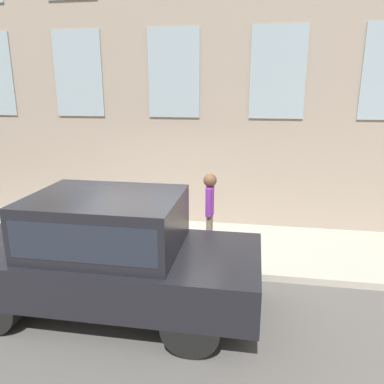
{
  "coord_description": "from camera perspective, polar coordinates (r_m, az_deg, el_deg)",
  "views": [
    {
      "loc": [
        -5.94,
        -1.83,
        3.21
      ],
      "look_at": [
        0.65,
        -0.71,
        1.36
      ],
      "focal_mm": 35.0,
      "sensor_mm": 36.0,
      "label": 1
    }
  ],
  "objects": [
    {
      "name": "ground_plane",
      "position": [
        6.99,
        -6.79,
        -11.97
      ],
      "size": [
        80.0,
        80.0,
        0.0
      ],
      "primitive_type": "plane",
      "color": "#514F4C"
    },
    {
      "name": "building_facade",
      "position": [
        8.77,
        -2.59,
        20.65
      ],
      "size": [
        0.33,
        40.0,
        7.99
      ],
      "color": "gray",
      "rests_on": "ground_plane"
    },
    {
      "name": "person",
      "position": [
        7.08,
        2.72,
        -2.14
      ],
      "size": [
        0.38,
        0.25,
        1.57
      ],
      "rotation": [
        0.0,
        0.0,
        2.64
      ],
      "color": "#726651",
      "rests_on": "sidewalk"
    },
    {
      "name": "fire_hydrant",
      "position": [
        7.17,
        -2.7,
        -6.84
      ],
      "size": [
        0.29,
        0.41,
        0.72
      ],
      "color": "gold",
      "rests_on": "sidewalk"
    },
    {
      "name": "parked_car_charcoal_near",
      "position": [
        5.6,
        -12.68,
        -8.49
      ],
      "size": [
        1.81,
        4.37,
        1.78
      ],
      "color": "black",
      "rests_on": "ground_plane"
    },
    {
      "name": "sidewalk",
      "position": [
        8.03,
        -4.34,
        -7.63
      ],
      "size": [
        2.45,
        60.0,
        0.13
      ],
      "color": "#A8A093",
      "rests_on": "ground_plane"
    }
  ]
}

